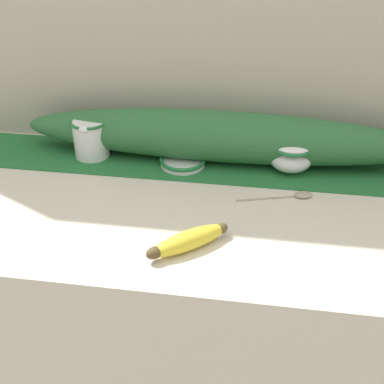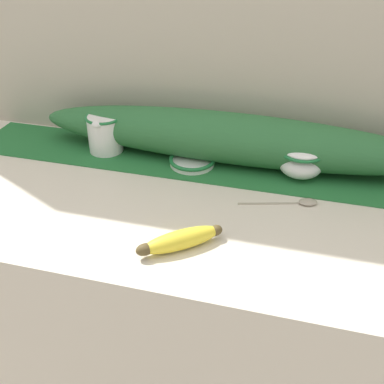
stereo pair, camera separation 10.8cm
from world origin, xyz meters
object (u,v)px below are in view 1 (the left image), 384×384
Objects in this scene: cream_pitcher at (91,137)px; spoon at (299,195)px; small_dish at (183,161)px; sugar_bowl at (291,154)px; banana at (188,240)px.

cream_pitcher is 0.57m from spoon.
small_dish is 0.67× the size of spoon.
sugar_bowl is 0.42m from banana.
sugar_bowl is 0.93× the size of small_dish.
sugar_bowl reaches higher than banana.
small_dish is 0.32m from spoon.
banana is at bearing -48.30° from cream_pitcher.
spoon is (0.55, -0.13, -0.05)m from cream_pitcher.
sugar_bowl is at bearing 59.52° from banana.
sugar_bowl is 0.14m from spoon.
banana is (0.07, -0.34, 0.01)m from small_dish.
cream_pitcher is 0.26m from small_dish.
cream_pitcher is at bearing 131.70° from banana.
sugar_bowl is at bearing 82.72° from spoon.
banana is (0.32, -0.36, -0.04)m from cream_pitcher.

